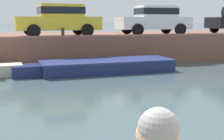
{
  "coord_description": "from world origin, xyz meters",
  "views": [
    {
      "loc": [
        -2.25,
        -1.86,
        2.21
      ],
      "look_at": [
        -0.27,
        4.32,
        1.16
      ],
      "focal_mm": 50.0,
      "sensor_mm": 36.0,
      "label": 1
    }
  ],
  "objects": [
    {
      "name": "far_wall_coping",
      "position": [
        0.0,
        12.46,
        1.45
      ],
      "size": [
        60.0,
        0.24,
        0.08
      ],
      "primitive_type": "cube",
      "color": "#925F4C",
      "rests_on": "far_quay_wall"
    },
    {
      "name": "car_left_inner_yellow",
      "position": [
        -0.02,
        13.67,
        2.26
      ],
      "size": [
        4.13,
        2.1,
        1.54
      ],
      "color": "yellow",
      "rests_on": "far_quay_wall"
    },
    {
      "name": "ground_plane",
      "position": [
        0.0,
        6.17,
        0.0
      ],
      "size": [
        400.0,
        400.0,
        0.0
      ],
      "primitive_type": "plane",
      "color": "#3D5156"
    },
    {
      "name": "mooring_bollard_mid",
      "position": [
        0.0,
        12.59,
        1.65
      ],
      "size": [
        0.15,
        0.15,
        0.44
      ],
      "color": "#2D2B28",
      "rests_on": "far_quay_wall"
    },
    {
      "name": "boat_moored_central_navy",
      "position": [
        1.28,
        10.69,
        0.26
      ],
      "size": [
        6.7,
        1.99,
        0.53
      ],
      "color": "navy",
      "rests_on": "ground"
    },
    {
      "name": "far_quay_wall",
      "position": [
        0.0,
        15.34,
        0.71
      ],
      "size": [
        60.0,
        6.0,
        1.41
      ],
      "primitive_type": "cube",
      "color": "brown",
      "rests_on": "ground"
    },
    {
      "name": "car_centre_white",
      "position": [
        5.12,
        13.66,
        2.25
      ],
      "size": [
        3.91,
        1.96,
        1.54
      ],
      "color": "white",
      "rests_on": "far_quay_wall"
    }
  ]
}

